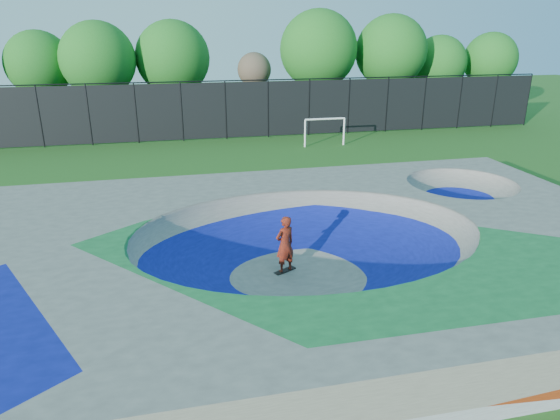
# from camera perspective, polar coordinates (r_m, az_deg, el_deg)

# --- Properties ---
(ground) EXTENTS (120.00, 120.00, 0.00)m
(ground) POSITION_cam_1_polar(r_m,az_deg,el_deg) (16.13, 3.04, -7.21)
(ground) COLOR #215317
(ground) RESTS_ON ground
(skate_deck) EXTENTS (22.00, 14.00, 1.50)m
(skate_deck) POSITION_cam_1_polar(r_m,az_deg,el_deg) (15.80, 3.09, -4.80)
(skate_deck) COLOR gray
(skate_deck) RESTS_ON ground
(skater) EXTENTS (0.82, 0.71, 1.90)m
(skater) POSITION_cam_1_polar(r_m,az_deg,el_deg) (15.80, 0.57, -3.96)
(skater) COLOR red
(skater) RESTS_ON ground
(skateboard) EXTENTS (0.79, 0.57, 0.05)m
(skateboard) POSITION_cam_1_polar(r_m,az_deg,el_deg) (16.20, 0.55, -6.96)
(skateboard) COLOR black
(skateboard) RESTS_ON ground
(soccer_goal) EXTENTS (2.80, 0.12, 1.85)m
(soccer_goal) POSITION_cam_1_polar(r_m,az_deg,el_deg) (33.31, 5.15, 9.46)
(soccer_goal) COLOR white
(soccer_goal) RESTS_ON ground
(fence) EXTENTS (48.09, 0.09, 4.04)m
(fence) POSITION_cam_1_polar(r_m,az_deg,el_deg) (35.39, -6.22, 11.40)
(fence) COLOR black
(fence) RESTS_ON ground
(treeline) EXTENTS (52.54, 8.06, 8.80)m
(treeline) POSITION_cam_1_polar(r_m,az_deg,el_deg) (40.00, -6.67, 16.94)
(treeline) COLOR #3F2D1F
(treeline) RESTS_ON ground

